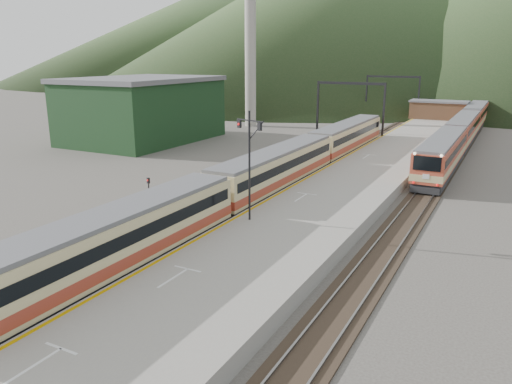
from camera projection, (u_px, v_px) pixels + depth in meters
The scene contains 18 objects.
ground at pixel (14, 336), 20.94m from camera, with size 400.00×400.00×0.00m, color #47423D.
track_main at pixel (332, 162), 55.10m from camera, with size 2.60×200.00×0.23m.
track_far at pixel (290, 158), 57.34m from camera, with size 2.60×200.00×0.23m.
track_second at pixel (441, 173), 49.96m from camera, with size 2.60×200.00×0.23m.
platform at pixel (378, 166), 50.78m from camera, with size 8.00×100.00×1.00m, color gray.
gantry_near at pixel (350, 100), 67.74m from camera, with size 9.55×0.25×8.00m.
gantry_far at pixel (392, 89), 89.10m from camera, with size 9.55×0.25×8.00m.
warehouse at pixel (143, 109), 68.21m from camera, with size 14.50×20.50×8.60m.
smokestack at pixel (250, 32), 79.80m from camera, with size 1.80×1.80×30.00m, color #9E998E.
station_shed at pixel (439, 110), 84.41m from camera, with size 9.40×4.40×3.10m.
hill_a at pixel (365, 6), 193.28m from camera, with size 180.00×180.00×60.00m, color #314F27.
hill_d at pixel (246, 25), 272.44m from camera, with size 200.00×200.00×55.00m, color #314F27.
main_train at pixel (276, 171), 42.33m from camera, with size 2.85×58.42×3.47m.
second_train at pixel (463, 131), 64.96m from camera, with size 2.71×55.69×3.31m.
signal_mast at pixel (249, 155), 31.56m from camera, with size 2.13×0.76×7.10m.
short_signal_a at pixel (55, 253), 25.98m from camera, with size 0.25×0.21×2.27m.
short_signal_b at pixel (267, 164), 47.40m from camera, with size 0.25×0.20×2.27m.
short_signal_c at pixel (149, 188), 38.72m from camera, with size 0.26×0.22×2.27m.
Camera 1 is at (17.62, -11.76, 11.38)m, focal length 35.00 mm.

